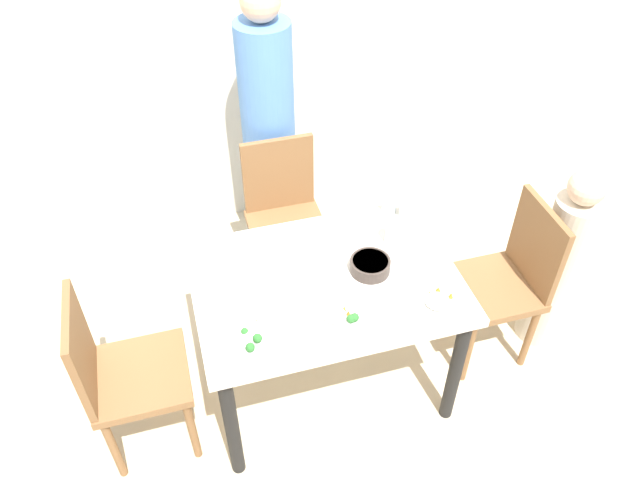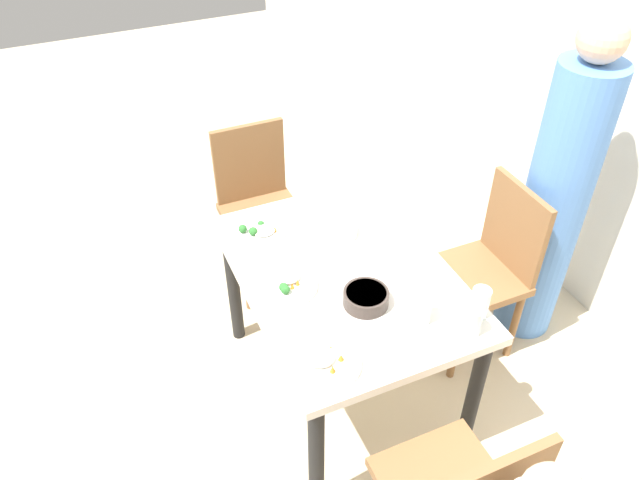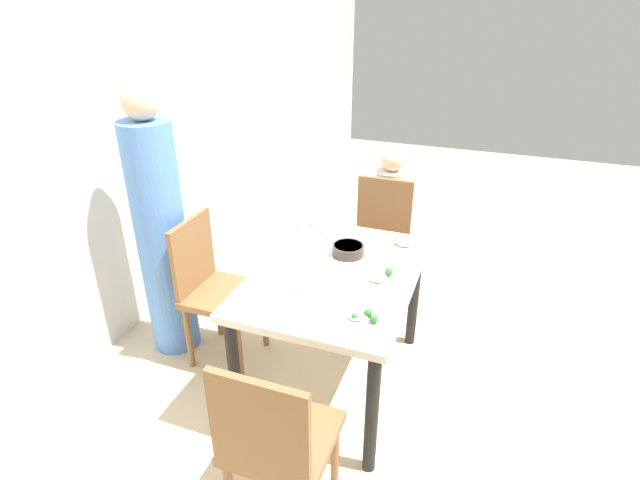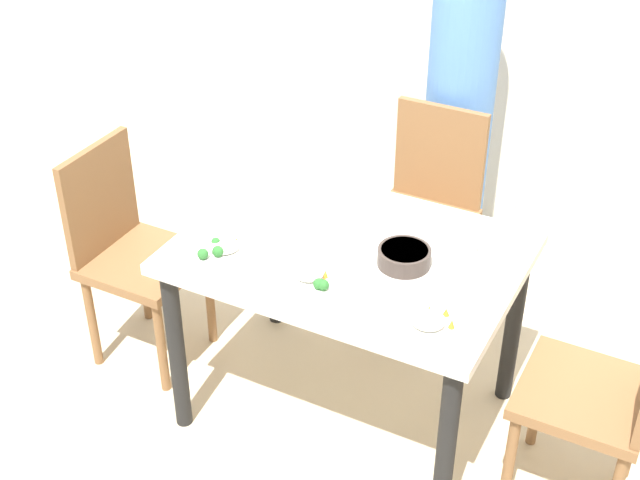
# 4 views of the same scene
# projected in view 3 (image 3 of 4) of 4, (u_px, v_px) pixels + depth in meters

# --- Properties ---
(ground_plane) EXTENTS (10.00, 10.00, 0.00)m
(ground_plane) POSITION_uv_depth(u_px,v_px,m) (334.00, 380.00, 2.89)
(ground_plane) COLOR beige
(wall_back) EXTENTS (10.00, 0.06, 2.70)m
(wall_back) POSITION_uv_depth(u_px,v_px,m) (85.00, 127.00, 2.73)
(wall_back) COLOR beige
(wall_back) RESTS_ON ground_plane
(dining_table) EXTENTS (1.12, 0.81, 0.73)m
(dining_table) POSITION_uv_depth(u_px,v_px,m) (335.00, 288.00, 2.60)
(dining_table) COLOR silver
(dining_table) RESTS_ON ground_plane
(chair_adult_spot) EXTENTS (0.40, 0.40, 0.89)m
(chair_adult_spot) POSITION_uv_depth(u_px,v_px,m) (214.00, 286.00, 2.89)
(chair_adult_spot) COLOR brown
(chair_adult_spot) RESTS_ON ground_plane
(chair_child_spot) EXTENTS (0.40, 0.40, 0.89)m
(chair_child_spot) POSITION_uv_depth(u_px,v_px,m) (379.00, 240.00, 3.42)
(chair_child_spot) COLOR brown
(chair_child_spot) RESTS_ON ground_plane
(chair_empty_left) EXTENTS (0.40, 0.40, 0.89)m
(chair_empty_left) POSITION_uv_depth(u_px,v_px,m) (275.00, 442.00, 1.89)
(chair_empty_left) COLOR brown
(chair_empty_left) RESTS_ON ground_plane
(person_adult) EXTENTS (0.28, 0.28, 1.61)m
(person_adult) POSITION_uv_depth(u_px,v_px,m) (161.00, 236.00, 2.86)
(person_adult) COLOR #5184D1
(person_adult) RESTS_ON ground_plane
(person_child) EXTENTS (0.22, 0.22, 1.06)m
(person_child) POSITION_uv_depth(u_px,v_px,m) (388.00, 222.00, 3.65)
(person_child) COLOR beige
(person_child) RESTS_ON ground_plane
(bowl_curry) EXTENTS (0.17, 0.17, 0.06)m
(bowl_curry) POSITION_uv_depth(u_px,v_px,m) (348.00, 250.00, 2.71)
(bowl_curry) COLOR #3D332D
(bowl_curry) RESTS_ON dining_table
(plate_rice_adult) EXTENTS (0.23, 0.23, 0.06)m
(plate_rice_adult) POSITION_uv_depth(u_px,v_px,m) (361.00, 318.00, 2.18)
(plate_rice_adult) COLOR white
(plate_rice_adult) RESTS_ON dining_table
(plate_rice_child) EXTENTS (0.22, 0.22, 0.05)m
(plate_rice_child) POSITION_uv_depth(u_px,v_px,m) (402.00, 243.00, 2.81)
(plate_rice_child) COLOR white
(plate_rice_child) RESTS_ON dining_table
(plate_noodles) EXTENTS (0.24, 0.24, 0.05)m
(plate_noodles) POSITION_uv_depth(u_px,v_px,m) (382.00, 279.00, 2.47)
(plate_noodles) COLOR white
(plate_noodles) RESTS_ON dining_table
(bowl_rice_small) EXTENTS (0.14, 0.14, 0.04)m
(bowl_rice_small) POSITION_uv_depth(u_px,v_px,m) (304.00, 286.00, 2.39)
(bowl_rice_small) COLOR white
(bowl_rice_small) RESTS_ON dining_table
(glass_water_tall) EXTENTS (0.07, 0.07, 0.13)m
(glass_water_tall) POSITION_uv_depth(u_px,v_px,m) (333.00, 228.00, 2.87)
(glass_water_tall) COLOR silver
(glass_water_tall) RESTS_ON dining_table
(glass_water_short) EXTENTS (0.07, 0.07, 0.13)m
(glass_water_short) POSITION_uv_depth(u_px,v_px,m) (303.00, 219.00, 2.99)
(glass_water_short) COLOR silver
(glass_water_short) RESTS_ON dining_table
(glass_water_center) EXTENTS (0.07, 0.07, 0.12)m
(glass_water_center) POSITION_uv_depth(u_px,v_px,m) (318.00, 218.00, 3.01)
(glass_water_center) COLOR silver
(glass_water_center) RESTS_ON dining_table
(napkin_folded) EXTENTS (0.14, 0.14, 0.01)m
(napkin_folded) POSITION_uv_depth(u_px,v_px,m) (280.00, 317.00, 2.20)
(napkin_folded) COLOR white
(napkin_folded) RESTS_ON dining_table
(fork_steel) EXTENTS (0.18, 0.06, 0.01)m
(fork_steel) POSITION_uv_depth(u_px,v_px,m) (315.00, 262.00, 2.65)
(fork_steel) COLOR silver
(fork_steel) RESTS_ON dining_table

